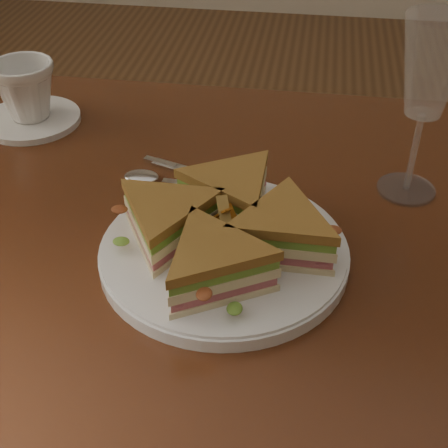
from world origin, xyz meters
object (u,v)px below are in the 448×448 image
(plate, at_px, (224,253))
(wine_glass, at_px, (431,72))
(sandwich_wedges, at_px, (224,228))
(saucer, at_px, (32,119))
(coffee_cup, at_px, (26,90))
(spoon, at_px, (158,180))
(table, at_px, (236,289))
(knife, at_px, (207,177))

(plate, relative_size, wine_glass, 1.22)
(sandwich_wedges, xyz_separation_m, saucer, (-0.35, 0.28, -0.04))
(saucer, distance_m, coffee_cup, 0.05)
(plate, xyz_separation_m, spoon, (-0.11, 0.14, -0.00))
(plate, height_order, coffee_cup, coffee_cup)
(plate, relative_size, saucer, 1.89)
(sandwich_wedges, distance_m, saucer, 0.45)
(coffee_cup, bearing_deg, table, -32.05)
(spoon, bearing_deg, table, -32.80)
(spoon, bearing_deg, sandwich_wedges, -47.82)
(table, height_order, plate, plate)
(wine_glass, bearing_deg, coffee_cup, 169.44)
(knife, relative_size, coffee_cup, 2.17)
(saucer, bearing_deg, plate, -38.70)
(wine_glass, distance_m, saucer, 0.60)
(plate, relative_size, knife, 1.38)
(spoon, distance_m, knife, 0.07)
(sandwich_wedges, bearing_deg, spoon, 128.32)
(knife, height_order, wine_glass, wine_glass)
(spoon, bearing_deg, knife, 21.00)
(spoon, relative_size, saucer, 1.21)
(plate, height_order, wine_glass, wine_glass)
(sandwich_wedges, bearing_deg, saucer, 141.30)
(sandwich_wedges, height_order, coffee_cup, coffee_cup)
(plate, height_order, saucer, plate)
(wine_glass, xyz_separation_m, saucer, (-0.57, 0.11, -0.16))
(knife, xyz_separation_m, coffee_cup, (-0.30, 0.12, 0.05))
(table, xyz_separation_m, saucer, (-0.36, 0.23, 0.10))
(spoon, bearing_deg, plate, -47.82)
(spoon, height_order, knife, spoon)
(table, relative_size, wine_glass, 5.10)
(spoon, relative_size, wine_glass, 0.78)
(table, relative_size, knife, 5.77)
(table, distance_m, spoon, 0.18)
(sandwich_wedges, xyz_separation_m, spoon, (-0.11, 0.14, -0.04))
(table, relative_size, plate, 4.19)
(plate, distance_m, knife, 0.17)
(sandwich_wedges, relative_size, spoon, 1.48)
(wine_glass, relative_size, saucer, 1.55)
(knife, distance_m, saucer, 0.32)
(wine_glass, bearing_deg, sandwich_wedges, -141.63)
(table, bearing_deg, plate, -98.37)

